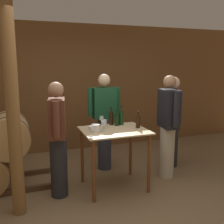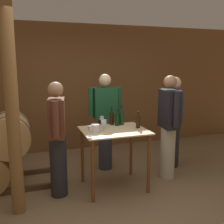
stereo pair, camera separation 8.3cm
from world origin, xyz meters
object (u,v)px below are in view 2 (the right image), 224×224
Objects in this scene: wine_glass_near_right at (104,122)px; ice_bucket at (95,128)px; wooden_post at (12,108)px; wine_bottle_left at (117,119)px; person_visitor_bearded at (105,120)px; person_visitor_near_door at (173,120)px; wine_glass_near_left at (90,129)px; wine_glass_far_side at (102,119)px; wine_glass_near_center at (103,124)px; wine_bottle_center at (122,117)px; wine_bottle_right at (138,121)px; person_host at (169,125)px; wine_bottle_far_left at (112,118)px; person_visitor_with_scarf at (57,137)px.

wine_glass_near_right is 1.12× the size of ice_bucket.
wine_bottle_left is at bearing 18.11° from wooden_post.
person_visitor_near_door is (1.20, -0.30, -0.03)m from person_visitor_bearded.
wooden_post reaches higher than wine_glass_near_left.
wooden_post is at bearing -155.58° from wine_glass_far_side.
person_visitor_bearded is at bearing 34.29° from wooden_post.
wine_bottle_left is 1.79× the size of wine_glass_near_center.
ice_bucket is at bearing -149.28° from wine_bottle_center.
wine_bottle_left reaches higher than wine_bottle_right.
wine_bottle_left is 1.18m from person_visitor_near_door.
wine_glass_near_left is 0.32m from wine_glass_near_center.
person_host is (1.13, 0.07, -0.12)m from wine_glass_near_center.
wine_glass_near_center is (-0.39, -0.28, -0.01)m from wine_bottle_center.
wine_bottle_right is at bearing -68.96° from person_visitor_bearded.
wine_glass_near_left is 1.10m from person_visitor_bearded.
wine_bottle_far_left is 0.17× the size of person_visitor_bearded.
wine_glass_near_right is at bearing 65.58° from wine_glass_near_center.
person_visitor_bearded is at bearing 38.29° from person_visitor_with_scarf.
wine_bottle_far_left is 0.18× the size of person_visitor_near_door.
wine_bottle_far_left is at bearing -92.73° from person_visitor_bearded.
wine_bottle_right reaches higher than wine_glass_near_right.
wine_glass_far_side is 0.09× the size of person_visitor_bearded.
person_visitor_with_scarf is at bearing -167.21° from wine_bottle_left.
wine_glass_near_right is (1.26, 0.37, -0.34)m from wooden_post.
wine_glass_near_center is 1.02× the size of wine_glass_far_side.
person_visitor_with_scarf reaches higher than wine_bottle_far_left.
person_visitor_near_door is (1.38, 0.12, -0.15)m from wine_glass_far_side.
wine_bottle_center is 1.09m from person_visitor_near_door.
person_host is at bearing 7.70° from wooden_post.
ice_bucket is (-0.43, -0.28, -0.04)m from wine_bottle_left.
wine_glass_far_side reaches higher than ice_bucket.
wine_bottle_center is at bearing 164.01° from person_host.
wine_bottle_left is 0.24m from wine_glass_far_side.
wine_bottle_center is at bearing -10.38° from wine_glass_far_side.
person_host is (0.74, -0.21, -0.13)m from wine_bottle_center.
wine_glass_near_left is at bearing -131.63° from wine_bottle_far_left.
wooden_post is 1.84m from person_visitor_bearded.
person_visitor_bearded reaches higher than wine_glass_far_side.
wine_glass_near_left is at bearing -158.39° from person_visitor_near_door.
person_host is at bearing -14.34° from wine_glass_far_side.
ice_bucket is 0.08× the size of person_visitor_with_scarf.
person_visitor_bearded reaches higher than wine_glass_near_right.
person_visitor_near_door is at bearing 26.96° from wine_bottle_right.
wooden_post is at bearing -161.89° from wine_bottle_left.
ice_bucket is at bearing -116.41° from person_visitor_bearded.
wine_glass_far_side is at bearing -113.73° from person_visitor_bearded.
wine_bottle_center is 0.19× the size of person_visitor_near_door.
wooden_post is 1.59× the size of person_visitor_bearded.
wine_bottle_right is 1.82× the size of wine_glass_near_left.
wooden_post is 1.45m from wine_glass_far_side.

